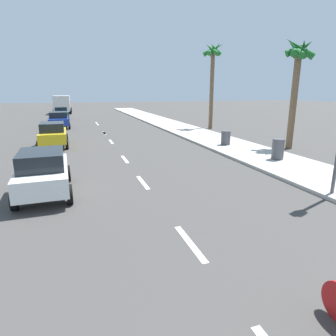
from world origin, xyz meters
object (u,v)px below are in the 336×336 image
(parked_car_yellow, at_px, (53,134))
(trash_bin_far, at_px, (226,138))
(delivery_truck, at_px, (62,104))
(parked_car_white, at_px, (43,171))
(palm_tree_mid, at_px, (297,66))
(parked_car_teal, at_px, (61,113))
(parked_car_blue, at_px, (59,119))
(trash_bin_near, at_px, (278,149))
(palm_tree_far, at_px, (213,65))

(parked_car_yellow, bearing_deg, trash_bin_far, -19.67)
(delivery_truck, relative_size, trash_bin_far, 6.98)
(trash_bin_far, bearing_deg, delivery_truck, 107.84)
(parked_car_white, height_order, parked_car_yellow, same)
(parked_car_white, bearing_deg, palm_tree_mid, 15.42)
(parked_car_teal, bearing_deg, parked_car_blue, -91.47)
(trash_bin_near, bearing_deg, parked_car_white, -171.93)
(trash_bin_near, bearing_deg, palm_tree_far, 78.61)
(parked_car_white, xyz_separation_m, delivery_truck, (-0.42, 39.87, 0.67))
(parked_car_blue, distance_m, palm_tree_mid, 21.64)
(parked_car_teal, distance_m, palm_tree_far, 20.54)
(parked_car_blue, height_order, palm_tree_far, palm_tree_far)
(palm_tree_mid, bearing_deg, parked_car_yellow, 159.32)
(parked_car_teal, distance_m, trash_bin_far, 25.46)
(delivery_truck, height_order, trash_bin_far, delivery_truck)
(delivery_truck, height_order, palm_tree_far, palm_tree_far)
(parked_car_white, relative_size, trash_bin_near, 3.72)
(delivery_truck, bearing_deg, trash_bin_far, -71.36)
(trash_bin_near, distance_m, trash_bin_far, 4.55)
(parked_car_white, xyz_separation_m, palm_tree_mid, (13.97, 4.32, 4.12))
(parked_car_yellow, height_order, trash_bin_far, parked_car_yellow)
(parked_car_blue, height_order, trash_bin_far, parked_car_blue)
(delivery_truck, xyz_separation_m, trash_bin_far, (10.88, -33.79, -0.91))
(parked_car_blue, xyz_separation_m, palm_tree_mid, (14.23, -15.78, 4.12))
(parked_car_white, relative_size, palm_tree_far, 0.49)
(parked_car_white, distance_m, trash_bin_near, 11.07)
(parked_car_teal, bearing_deg, trash_bin_far, -66.74)
(parked_car_blue, bearing_deg, delivery_truck, 88.65)
(palm_tree_mid, xyz_separation_m, trash_bin_far, (-3.52, 1.76, -4.37))
(parked_car_blue, xyz_separation_m, trash_bin_far, (10.71, -14.02, -0.25))
(delivery_truck, xyz_separation_m, trash_bin_near, (11.38, -38.31, -0.84))
(parked_car_teal, xyz_separation_m, palm_tree_mid, (14.27, -24.83, 4.12))
(palm_tree_far, relative_size, trash_bin_far, 8.79)
(palm_tree_far, height_order, trash_bin_near, palm_tree_far)
(palm_tree_mid, bearing_deg, trash_bin_far, 153.43)
(parked_car_yellow, distance_m, trash_bin_near, 13.81)
(delivery_truck, bearing_deg, parked_car_teal, -88.54)
(trash_bin_far, bearing_deg, parked_car_teal, 114.98)
(palm_tree_far, bearing_deg, delivery_truck, 119.42)
(parked_car_white, relative_size, palm_tree_mid, 0.58)
(parked_car_yellow, distance_m, parked_car_blue, 10.43)
(parked_car_white, relative_size, delivery_truck, 0.62)
(parked_car_teal, xyz_separation_m, palm_tree_far, (13.94, -14.23, 4.99))
(parked_car_yellow, relative_size, palm_tree_mid, 0.58)
(palm_tree_mid, bearing_deg, parked_car_teal, 119.88)
(parked_car_teal, height_order, trash_bin_far, parked_car_teal)
(trash_bin_near, relative_size, trash_bin_far, 1.16)
(parked_car_white, height_order, palm_tree_mid, palm_tree_mid)
(parked_car_teal, height_order, trash_bin_near, parked_car_teal)
(parked_car_yellow, bearing_deg, trash_bin_near, -37.05)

